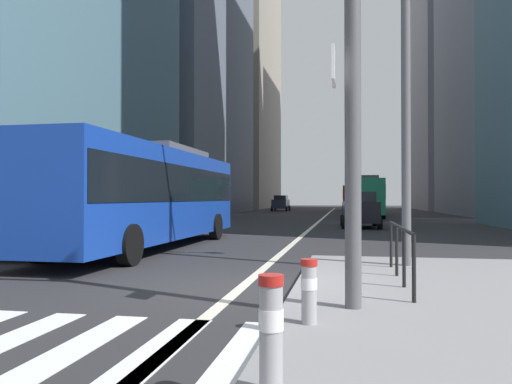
{
  "coord_description": "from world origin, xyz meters",
  "views": [
    {
      "loc": [
        1.87,
        -8.69,
        1.62
      ],
      "look_at": [
        -5.0,
        28.69,
        2.08
      ],
      "focal_mm": 34.61,
      "sensor_mm": 36.0,
      "label": 1
    }
  ],
  "objects_px": {
    "street_lamp_post": "(406,31)",
    "bollard_left": "(309,287)",
    "city_bus_blue_oncoming": "(148,191)",
    "traffic_signal_gantry": "(197,22)",
    "city_bus_red_receding": "(366,195)",
    "bollard_front": "(271,327)",
    "car_receding_near": "(360,209)",
    "car_oncoming_mid": "(281,203)",
    "sedan_white_oncoming": "(41,220)",
    "city_bus_red_distant": "(353,196)"
  },
  "relations": [
    {
      "from": "city_bus_red_distant",
      "to": "city_bus_red_receding",
      "type": "bearing_deg",
      "value": -87.75
    },
    {
      "from": "bollard_left",
      "to": "city_bus_red_receding",
      "type": "bearing_deg",
      "value": 86.79
    },
    {
      "from": "bollard_left",
      "to": "street_lamp_post",
      "type": "bearing_deg",
      "value": 72.31
    },
    {
      "from": "sedan_white_oncoming",
      "to": "city_bus_red_distant",
      "type": "bearing_deg",
      "value": 79.43
    },
    {
      "from": "traffic_signal_gantry",
      "to": "bollard_left",
      "type": "relative_size",
      "value": 8.59
    },
    {
      "from": "bollard_left",
      "to": "traffic_signal_gantry",
      "type": "bearing_deg",
      "value": 150.76
    },
    {
      "from": "city_bus_red_receding",
      "to": "car_oncoming_mid",
      "type": "xyz_separation_m",
      "value": [
        -9.76,
        18.42,
        -0.85
      ]
    },
    {
      "from": "city_bus_blue_oncoming",
      "to": "car_oncoming_mid",
      "type": "xyz_separation_m",
      "value": [
        -1.85,
        46.5,
        -0.85
      ]
    },
    {
      "from": "traffic_signal_gantry",
      "to": "street_lamp_post",
      "type": "xyz_separation_m",
      "value": [
        3.38,
        4.46,
        1.15
      ]
    },
    {
      "from": "city_bus_blue_oncoming",
      "to": "street_lamp_post",
      "type": "height_order",
      "value": "street_lamp_post"
    },
    {
      "from": "sedan_white_oncoming",
      "to": "city_bus_red_receding",
      "type": "height_order",
      "value": "city_bus_red_receding"
    },
    {
      "from": "bollard_front",
      "to": "sedan_white_oncoming",
      "type": "bearing_deg",
      "value": 131.5
    },
    {
      "from": "traffic_signal_gantry",
      "to": "bollard_front",
      "type": "xyz_separation_m",
      "value": [
        1.53,
        -3.02,
        -3.49
      ]
    },
    {
      "from": "street_lamp_post",
      "to": "city_bus_red_distant",
      "type": "bearing_deg",
      "value": 90.5
    },
    {
      "from": "city_bus_blue_oncoming",
      "to": "car_oncoming_mid",
      "type": "height_order",
      "value": "city_bus_blue_oncoming"
    },
    {
      "from": "car_receding_near",
      "to": "traffic_signal_gantry",
      "type": "relative_size",
      "value": 0.67
    },
    {
      "from": "car_receding_near",
      "to": "bollard_front",
      "type": "xyz_separation_m",
      "value": [
        -1.29,
        -23.8,
        -0.35
      ]
    },
    {
      "from": "city_bus_red_receding",
      "to": "bollard_left",
      "type": "height_order",
      "value": "city_bus_red_receding"
    },
    {
      "from": "car_oncoming_mid",
      "to": "car_receding_near",
      "type": "bearing_deg",
      "value": -75.38
    },
    {
      "from": "city_bus_red_receding",
      "to": "bollard_front",
      "type": "height_order",
      "value": "city_bus_red_receding"
    },
    {
      "from": "city_bus_red_receding",
      "to": "bollard_front",
      "type": "distance_m",
      "value": 39.32
    },
    {
      "from": "city_bus_blue_oncoming",
      "to": "car_receding_near",
      "type": "bearing_deg",
      "value": 61.07
    },
    {
      "from": "traffic_signal_gantry",
      "to": "car_oncoming_mid",
      "type": "bearing_deg",
      "value": 96.28
    },
    {
      "from": "traffic_signal_gantry",
      "to": "car_receding_near",
      "type": "bearing_deg",
      "value": 82.27
    },
    {
      "from": "city_bus_blue_oncoming",
      "to": "car_oncoming_mid",
      "type": "relative_size",
      "value": 2.58
    },
    {
      "from": "sedan_white_oncoming",
      "to": "street_lamp_post",
      "type": "relative_size",
      "value": 0.54
    },
    {
      "from": "car_oncoming_mid",
      "to": "traffic_signal_gantry",
      "type": "bearing_deg",
      "value": -83.72
    },
    {
      "from": "city_bus_blue_oncoming",
      "to": "sedan_white_oncoming",
      "type": "relative_size",
      "value": 2.73
    },
    {
      "from": "bollard_left",
      "to": "bollard_front",
      "type": "bearing_deg",
      "value": -93.56
    },
    {
      "from": "city_bus_red_distant",
      "to": "car_receding_near",
      "type": "relative_size",
      "value": 2.45
    },
    {
      "from": "car_oncoming_mid",
      "to": "car_receding_near",
      "type": "relative_size",
      "value": 1.06
    },
    {
      "from": "car_oncoming_mid",
      "to": "street_lamp_post",
      "type": "bearing_deg",
      "value": -79.4
    },
    {
      "from": "traffic_signal_gantry",
      "to": "bollard_front",
      "type": "relative_size",
      "value": 7.3
    },
    {
      "from": "sedan_white_oncoming",
      "to": "car_oncoming_mid",
      "type": "distance_m",
      "value": 48.46
    },
    {
      "from": "city_bus_blue_oncoming",
      "to": "traffic_signal_gantry",
      "type": "bearing_deg",
      "value": -62.91
    },
    {
      "from": "city_bus_red_distant",
      "to": "car_oncoming_mid",
      "type": "relative_size",
      "value": 2.3
    },
    {
      "from": "sedan_white_oncoming",
      "to": "bollard_front",
      "type": "bearing_deg",
      "value": -48.5
    },
    {
      "from": "car_oncoming_mid",
      "to": "street_lamp_post",
      "type": "xyz_separation_m",
      "value": [
        9.39,
        -50.18,
        4.29
      ]
    },
    {
      "from": "car_receding_near",
      "to": "bollard_front",
      "type": "bearing_deg",
      "value": -93.11
    },
    {
      "from": "traffic_signal_gantry",
      "to": "bollard_front",
      "type": "distance_m",
      "value": 4.86
    },
    {
      "from": "city_bus_red_receding",
      "to": "street_lamp_post",
      "type": "height_order",
      "value": "street_lamp_post"
    },
    {
      "from": "sedan_white_oncoming",
      "to": "car_oncoming_mid",
      "type": "relative_size",
      "value": 0.95
    },
    {
      "from": "city_bus_red_receding",
      "to": "car_receding_near",
      "type": "relative_size",
      "value": 2.73
    },
    {
      "from": "city_bus_red_distant",
      "to": "traffic_signal_gantry",
      "type": "xyz_separation_m",
      "value": [
        -2.91,
        -57.24,
        2.29
      ]
    },
    {
      "from": "city_bus_blue_oncoming",
      "to": "bollard_left",
      "type": "bearing_deg",
      "value": -57.3
    },
    {
      "from": "street_lamp_post",
      "to": "car_oncoming_mid",
      "type": "bearing_deg",
      "value": 100.6
    },
    {
      "from": "street_lamp_post",
      "to": "sedan_white_oncoming",
      "type": "bearing_deg",
      "value": 170.23
    },
    {
      "from": "street_lamp_post",
      "to": "bollard_left",
      "type": "bearing_deg",
      "value": -107.69
    },
    {
      "from": "street_lamp_post",
      "to": "bollard_front",
      "type": "bearing_deg",
      "value": -103.88
    },
    {
      "from": "traffic_signal_gantry",
      "to": "bollard_front",
      "type": "height_order",
      "value": "traffic_signal_gantry"
    }
  ]
}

